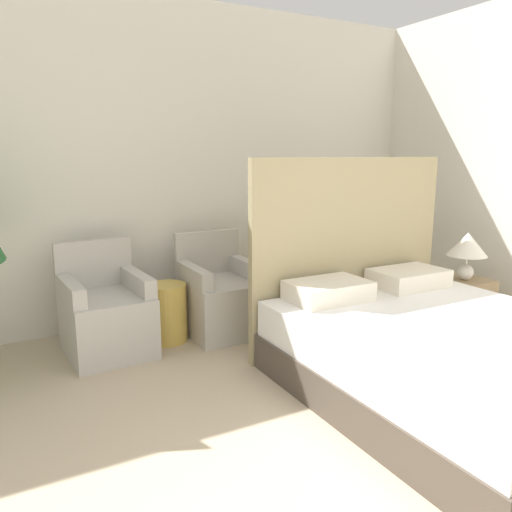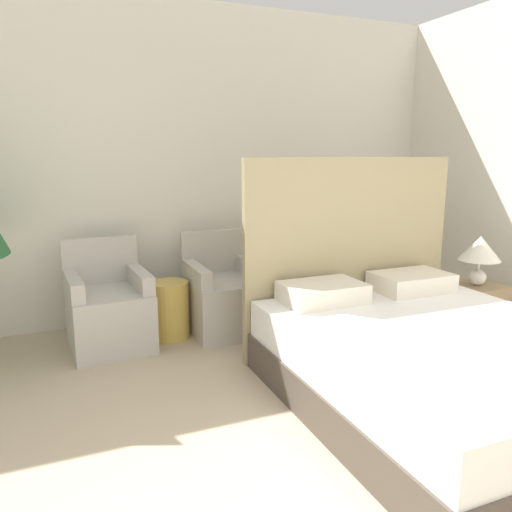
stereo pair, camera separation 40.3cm
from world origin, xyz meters
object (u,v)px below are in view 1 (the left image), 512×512
at_px(nightstand, 461,304).
at_px(armchair_near_window_left, 107,318).
at_px(table_lamp, 467,247).
at_px(bed, 438,348).
at_px(armchair_near_window_right, 221,300).
at_px(side_table, 167,313).

bearing_deg(nightstand, armchair_near_window_left, 161.93).
relative_size(armchair_near_window_left, table_lamp, 2.04).
xyz_separation_m(nightstand, table_lamp, (0.01, 0.00, 0.52)).
height_order(bed, armchair_near_window_left, bed).
height_order(armchair_near_window_right, side_table, armchair_near_window_right).
bearing_deg(bed, armchair_near_window_left, 135.97).
distance_m(bed, side_table, 2.15).
xyz_separation_m(armchair_near_window_left, side_table, (0.50, 0.02, -0.04)).
relative_size(bed, table_lamp, 4.99).
height_order(armchair_near_window_right, nightstand, armchair_near_window_right).
xyz_separation_m(bed, side_table, (-1.28, 1.73, -0.06)).
bearing_deg(armchair_near_window_left, bed, -47.46).
bearing_deg(armchair_near_window_right, armchair_near_window_left, 179.98).
relative_size(armchair_near_window_left, side_table, 1.76).
bearing_deg(armchair_near_window_left, armchair_near_window_right, -3.43).
xyz_separation_m(armchair_near_window_left, table_lamp, (2.93, -0.95, 0.46)).
bearing_deg(side_table, armchair_near_window_left, -177.71).
bearing_deg(bed, armchair_near_window_right, 114.54).
bearing_deg(side_table, table_lamp, -21.74).
distance_m(bed, armchair_near_window_right, 1.88).
relative_size(bed, armchair_near_window_left, 2.45).
distance_m(armchair_near_window_left, armchair_near_window_right, 0.99).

